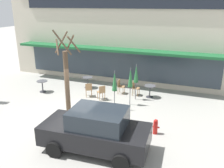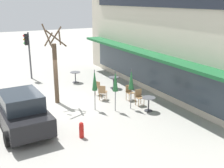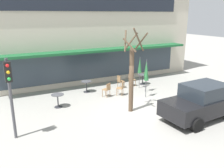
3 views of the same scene
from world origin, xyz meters
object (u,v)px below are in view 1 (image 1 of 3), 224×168
cafe_table_streetside (150,89)px  patio_umbrella_green_folded (136,74)px  cafe_chair_3 (102,91)px  patio_umbrella_cream_folded (115,81)px  fire_hydrant (155,126)px  street_tree (67,78)px  cafe_chair_1 (135,87)px  cafe_table_near_wall (42,84)px  cafe_chair_0 (89,89)px  cafe_chair_2 (120,86)px  cafe_table_by_tree (88,81)px  parked_sedan (96,130)px  patio_umbrella_corner_open (130,78)px

cafe_table_streetside → patio_umbrella_green_folded: size_ratio=0.35×
patio_umbrella_green_folded → cafe_chair_3: 2.33m
patio_umbrella_cream_folded → fire_hydrant: 3.39m
cafe_table_streetside → fire_hydrant: 4.37m
street_tree → patio_umbrella_green_folded: bearing=50.3°
patio_umbrella_green_folded → cafe_chair_1: (-0.23, 0.68, -1.10)m
cafe_table_near_wall → patio_umbrella_cream_folded: bearing=-9.2°
cafe_chair_0 → street_tree: size_ratio=0.20×
cafe_table_near_wall → cafe_chair_2: size_ratio=0.85×
cafe_table_by_tree → cafe_chair_1: cafe_chair_1 is taller
patio_umbrella_cream_folded → cafe_table_near_wall: bearing=170.8°
street_tree → cafe_chair_2: bearing=68.7°
cafe_chair_2 → parked_sedan: (1.14, -6.26, 0.35)m
cafe_table_streetside → parked_sedan: (-0.78, -6.27, 0.36)m
cafe_chair_3 → patio_umbrella_corner_open: bearing=-4.1°
cafe_table_near_wall → patio_umbrella_corner_open: (5.95, 0.03, 1.11)m
cafe_chair_3 → fire_hydrant: size_ratio=1.26×
fire_hydrant → cafe_chair_3: bearing=143.6°
patio_umbrella_green_folded → fire_hydrant: (1.90, -3.56, -1.27)m
cafe_chair_2 → patio_umbrella_corner_open: bearing=-54.0°
cafe_table_near_wall → cafe_chair_3: size_ratio=0.85×
parked_sedan → street_tree: size_ratio=0.97×
patio_umbrella_cream_folded → street_tree: bearing=-143.8°
patio_umbrella_green_folded → cafe_table_by_tree: bearing=166.7°
street_tree → fire_hydrant: street_tree is taller
cafe_table_by_tree → patio_umbrella_corner_open: patio_umbrella_corner_open is taller
patio_umbrella_cream_folded → parked_sedan: bearing=-80.4°
patio_umbrella_corner_open → cafe_chair_3: size_ratio=2.47×
patio_umbrella_green_folded → parked_sedan: bearing=-90.5°
patio_umbrella_cream_folded → cafe_chair_2: size_ratio=2.47×
cafe_chair_3 → parked_sedan: size_ratio=0.21×
patio_umbrella_green_folded → cafe_chair_1: bearing=108.8°
cafe_table_by_tree → street_tree: 4.46m
cafe_table_by_tree → patio_umbrella_green_folded: patio_umbrella_green_folded is taller
cafe_chair_3 → parked_sedan: 5.22m
cafe_chair_3 → cafe_chair_0: bearing=171.2°
patio_umbrella_corner_open → fire_hydrant: bearing=-53.4°
cafe_chair_1 → cafe_chair_2: same height
fire_hydrant → cafe_chair_2: bearing=126.4°
patio_umbrella_cream_folded → patio_umbrella_corner_open: 1.08m
cafe_table_near_wall → cafe_table_streetside: (6.77, 1.57, 0.00)m
cafe_chair_3 → cafe_table_streetside: bearing=28.1°
cafe_table_by_tree → patio_umbrella_cream_folded: 4.10m
cafe_chair_0 → parked_sedan: parked_sedan is taller
cafe_chair_0 → parked_sedan: (2.78, -5.01, 0.35)m
cafe_chair_3 → street_tree: size_ratio=0.20×
cafe_table_near_wall → patio_umbrella_corner_open: patio_umbrella_corner_open is taller
patio_umbrella_cream_folded → cafe_chair_0: bearing=151.3°
cafe_table_by_tree → cafe_chair_0: (0.80, -1.47, 0.01)m
cafe_chair_0 → cafe_table_streetside: bearing=19.6°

